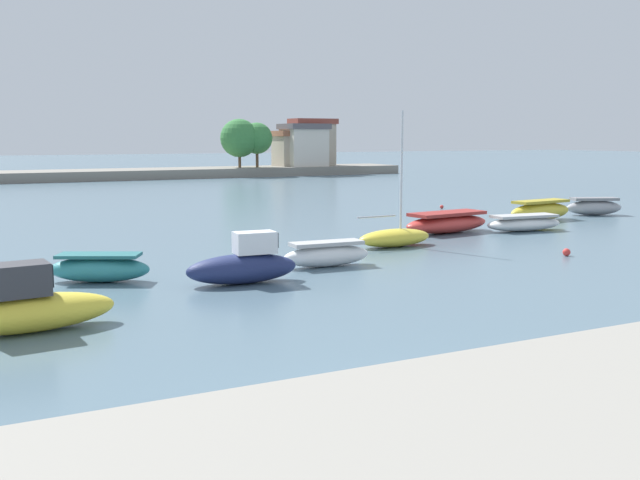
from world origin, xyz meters
TOP-DOWN VIEW (x-y plane):
  - ground_plane at (0.00, 0.00)m, footprint 400.00×400.00m
  - moored_boat_1 at (-5.55, 9.43)m, footprint 4.41×1.81m
  - moored_boat_2 at (-2.77, 15.18)m, footprint 3.60×2.61m
  - moored_boat_3 at (1.54, 12.73)m, footprint 3.90×1.53m
  - moored_boat_4 at (5.49, 14.33)m, footprint 3.56×1.25m
  - moored_boat_5 at (10.54, 17.43)m, footprint 3.87×1.56m
  - moored_boat_6 at (15.53, 20.26)m, footprint 5.47×2.43m
  - moored_boat_7 at (19.57, 19.02)m, footprint 4.57×1.85m
  - moored_boat_8 at (23.79, 22.27)m, footprint 4.86×1.85m
  - moored_boat_9 at (28.95, 23.00)m, footprint 3.76×2.43m
  - mooring_buoy_0 at (15.49, 12.01)m, footprint 0.32×0.32m
  - mooring_buoy_1 at (22.86, 30.71)m, footprint 0.26×0.26m
  - distant_shoreline at (4.16, 76.65)m, footprint 93.08×7.83m

SIDE VIEW (x-z plane):
  - ground_plane at x=0.00m, z-range 0.00..0.00m
  - mooring_buoy_1 at x=22.86m, z-range 0.00..0.26m
  - mooring_buoy_0 at x=15.49m, z-range 0.00..0.32m
  - moored_boat_7 at x=19.57m, z-range -0.02..0.84m
  - moored_boat_5 at x=10.54m, z-range -2.58..3.46m
  - moored_boat_4 at x=5.49m, z-range -0.02..0.94m
  - moored_boat_2 at x=-2.77m, z-range -0.02..0.95m
  - moored_boat_6 at x=15.53m, z-range -0.02..1.05m
  - moored_boat_9 at x=28.95m, z-range -0.02..1.08m
  - moored_boat_8 at x=23.79m, z-range -0.02..1.18m
  - moored_boat_3 at x=1.54m, z-range -0.24..1.49m
  - moored_boat_1 at x=-5.55m, z-range -0.24..1.53m
  - distant_shoreline at x=4.16m, z-range -1.26..6.03m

